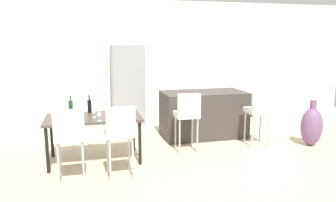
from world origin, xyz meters
name	(u,v)px	position (x,y,z in m)	size (l,w,h in m)	color
ground_plane	(208,150)	(0.00, 0.00, 0.00)	(10.00, 10.00, 0.00)	#C6B28E
back_wall	(170,60)	(0.00, 2.74, 1.45)	(10.00, 0.12, 2.90)	silver
kitchen_island	(203,114)	(0.22, 0.87, 0.46)	(1.67, 0.85, 0.92)	#383330
bar_chair_left	(187,113)	(-0.38, 0.06, 0.70)	(0.42, 0.42, 1.05)	white
bar_chair_middle	(259,109)	(1.01, 0.06, 0.70)	(0.41, 0.41, 1.05)	white
dining_table	(94,120)	(-1.98, -0.01, 0.67)	(1.49, 0.82, 0.74)	#4C4238
dining_chair_near	(70,134)	(-2.32, -0.79, 0.70)	(0.40, 0.40, 1.05)	white
dining_chair_far	(120,130)	(-1.64, -0.79, 0.70)	(0.42, 0.42, 1.05)	white
wine_bottle_end	(71,107)	(-2.34, 0.27, 0.86)	(0.07, 0.07, 0.30)	#194723
wine_bottle_inner	(90,106)	(-2.03, 0.29, 0.85)	(0.06, 0.06, 0.30)	black
wine_glass_left	(99,113)	(-1.90, -0.33, 0.86)	(0.07, 0.07, 0.17)	silver
wine_glass_middle	(63,111)	(-2.43, -0.10, 0.86)	(0.07, 0.07, 0.17)	silver
wine_glass_right	(94,110)	(-1.97, -0.08, 0.86)	(0.07, 0.07, 0.17)	silver
refrigerator	(128,85)	(-1.14, 2.30, 0.92)	(0.72, 0.68, 1.84)	#939699
floor_vase	(312,126)	(1.96, -0.20, 0.37)	(0.39, 0.39, 0.86)	#704C75
potted_plant	(250,104)	(2.04, 2.29, 0.31)	(0.34, 0.34, 0.55)	#38383D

